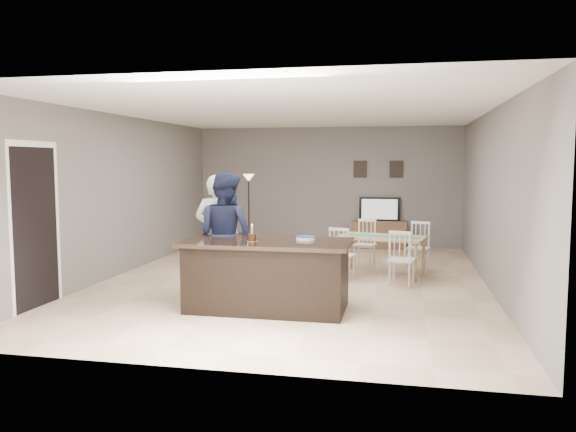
% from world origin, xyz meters
% --- Properties ---
extents(floor, '(8.00, 8.00, 0.00)m').
position_xyz_m(floor, '(0.00, 0.00, 0.00)').
color(floor, tan).
rests_on(floor, ground).
extents(room_shell, '(8.00, 8.00, 8.00)m').
position_xyz_m(room_shell, '(0.00, 0.00, 1.68)').
color(room_shell, slate).
rests_on(room_shell, floor).
extents(kitchen_island, '(2.15, 1.10, 0.90)m').
position_xyz_m(kitchen_island, '(0.00, -1.80, 0.45)').
color(kitchen_island, black).
rests_on(kitchen_island, floor).
extents(tv_console, '(1.20, 0.40, 0.60)m').
position_xyz_m(tv_console, '(1.20, 3.77, 0.30)').
color(tv_console, brown).
rests_on(tv_console, floor).
extents(television, '(0.91, 0.12, 0.53)m').
position_xyz_m(television, '(1.20, 3.84, 0.86)').
color(television, black).
rests_on(television, tv_console).
extents(tv_screen_glow, '(0.78, 0.00, 0.78)m').
position_xyz_m(tv_screen_glow, '(1.20, 3.76, 0.87)').
color(tv_screen_glow, orange).
rests_on(tv_screen_glow, tv_console).
extents(picture_frames, '(1.10, 0.02, 0.38)m').
position_xyz_m(picture_frames, '(1.15, 3.98, 1.75)').
color(picture_frames, black).
rests_on(picture_frames, room_shell).
extents(doorway, '(0.00, 2.10, 2.65)m').
position_xyz_m(doorway, '(-2.99, -2.30, 1.26)').
color(doorway, black).
rests_on(doorway, floor).
extents(woman, '(0.66, 0.46, 1.73)m').
position_xyz_m(woman, '(-0.95, -1.03, 0.87)').
color(woman, silver).
rests_on(woman, floor).
extents(man, '(1.04, 0.93, 1.77)m').
position_xyz_m(man, '(-0.75, -1.25, 0.88)').
color(man, '#1A1E39').
rests_on(man, floor).
extents(birthday_cake, '(0.14, 0.14, 0.22)m').
position_xyz_m(birthday_cake, '(-0.18, -1.90, 0.95)').
color(birthday_cake, gold).
rests_on(birthday_cake, kitchen_island).
extents(plate_stack, '(0.26, 0.26, 0.04)m').
position_xyz_m(plate_stack, '(0.46, -1.61, 0.92)').
color(plate_stack, white).
rests_on(plate_stack, kitchen_island).
extents(dining_table, '(1.67, 1.86, 0.86)m').
position_xyz_m(dining_table, '(1.37, 0.71, 0.55)').
color(dining_table, '#A67E5A').
rests_on(dining_table, floor).
extents(floor_lamp, '(0.25, 0.25, 1.65)m').
position_xyz_m(floor_lamp, '(-1.53, 2.80, 1.28)').
color(floor_lamp, black).
rests_on(floor_lamp, floor).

